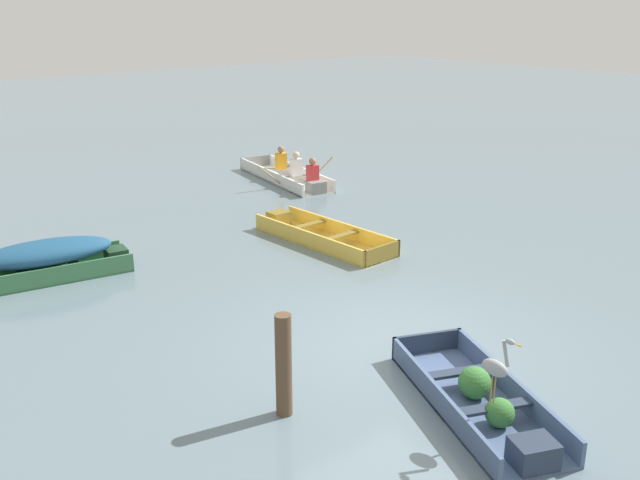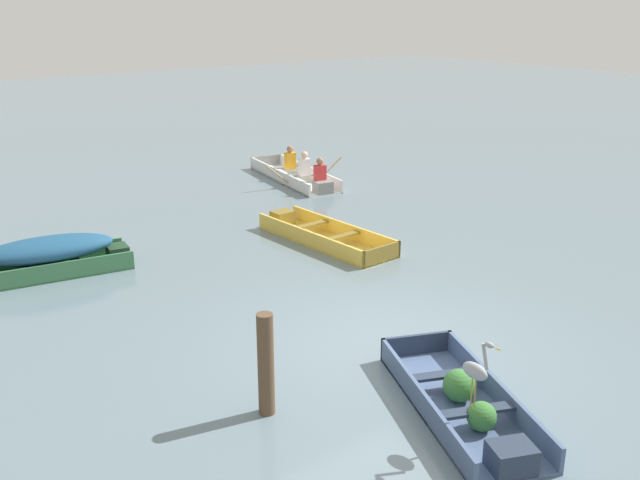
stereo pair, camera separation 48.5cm
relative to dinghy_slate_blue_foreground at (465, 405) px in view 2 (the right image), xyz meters
The scene contains 7 objects.
ground_plane 1.89m from the dinghy_slate_blue_foreground, 75.04° to the left, with size 80.00×80.00×0.00m, color slate.
dinghy_slate_blue_foreground is the anchor object (origin of this frame).
skiff_yellow_near_moored 6.59m from the dinghy_slate_blue_foreground, 66.72° to the left, with size 1.08×3.24×0.33m.
skiff_green_mid_moored 7.86m from the dinghy_slate_blue_foreground, 106.99° to the left, with size 2.87×1.36×0.68m.
rowboat_white_with_crew 11.47m from the dinghy_slate_blue_foreground, 63.58° to the left, with size 2.18×3.79×0.90m.
heron_on_dinghy 0.94m from the dinghy_slate_blue_foreground, 131.94° to the right, with size 0.14×0.45×0.84m.
mooring_post 2.36m from the dinghy_slate_blue_foreground, 140.72° to the left, with size 0.19×0.19×1.26m, color brown.
Camera 2 is at (-6.24, -6.48, 4.58)m, focal length 40.00 mm.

